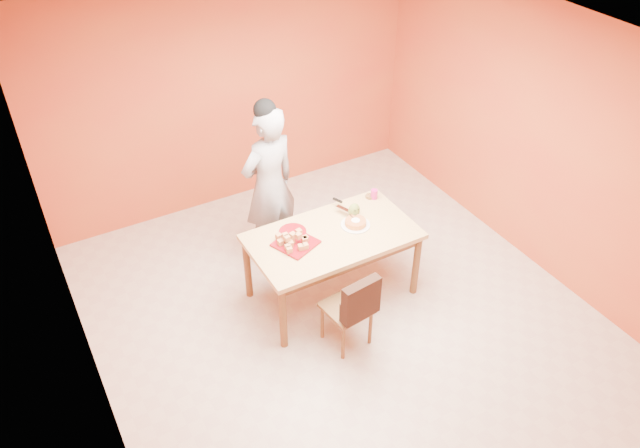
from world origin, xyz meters
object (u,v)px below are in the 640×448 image
egg_ornament (354,210)px  checker_tin (370,196)px  person (269,186)px  sponge_cake (356,222)px  magenta_glass (374,194)px  red_dinner_plate (293,232)px  dining_table (332,242)px  dining_chair (348,307)px  pastry_platter (296,243)px

egg_ornament → checker_tin: (0.32, 0.20, -0.06)m
person → sponge_cake: size_ratio=8.59×
person → egg_ornament: 0.93m
sponge_cake → magenta_glass: 0.51m
sponge_cake → checker_tin: 0.51m
red_dinner_plate → sponge_cake: (0.58, -0.20, 0.03)m
dining_table → dining_chair: 0.70m
person → checker_tin: bearing=136.5°
dining_table → checker_tin: (0.65, 0.35, 0.11)m
person → pastry_platter: 0.86m
dining_chair → person: bearing=84.5°
pastry_platter → egg_ornament: bearing=8.2°
checker_tin → magenta_glass: bearing=-48.1°
egg_ornament → checker_tin: 0.39m
dining_chair → magenta_glass: 1.35m
dining_chair → magenta_glass: (0.89, 0.95, 0.37)m
magenta_glass → dining_chair: bearing=-133.0°
egg_ornament → person: bearing=138.6°
dining_chair → egg_ornament: size_ratio=5.56×
sponge_cake → magenta_glass: size_ratio=2.04×
dining_table → pastry_platter: (-0.37, 0.04, 0.10)m
red_dinner_plate → pastry_platter: bearing=-108.7°
person → pastry_platter: (-0.14, -0.84, -0.12)m
dining_table → sponge_cake: size_ratio=7.77×
person → checker_tin: size_ratio=19.59×
person → red_dinner_plate: person is taller
person → sponge_cake: person is taller
egg_ornament → dining_chair: bearing=-113.4°
dining_chair → pastry_platter: (-0.17, 0.68, 0.33)m
dining_table → pastry_platter: size_ratio=4.63×
pastry_platter → checker_tin: 1.07m
egg_ornament → checker_tin: size_ratio=1.70×
red_dinner_plate → egg_ornament: size_ratio=1.71×
dining_table → egg_ornament: egg_ornament is taller
egg_ornament → red_dinner_plate: bearing=-175.3°
egg_ornament → magenta_glass: (0.35, 0.17, -0.03)m
person → sponge_cake: (0.50, -0.87, -0.09)m
dining_table → checker_tin: checker_tin is taller
person → magenta_glass: (0.92, -0.57, -0.08)m
red_dinner_plate → sponge_cake: sponge_cake is taller
red_dinner_plate → sponge_cake: 0.62m
dining_chair → sponge_cake: bearing=47.4°
dining_chair → red_dinner_plate: (-0.11, 0.85, 0.32)m
dining_table → magenta_glass: 0.76m
checker_tin → dining_table: bearing=-151.7°
dining_table → pastry_platter: 0.39m
red_dinner_plate → checker_tin: checker_tin is taller
person → checker_tin: person is taller
person → sponge_cake: 1.01m
dining_chair → sponge_cake: size_ratio=4.15×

